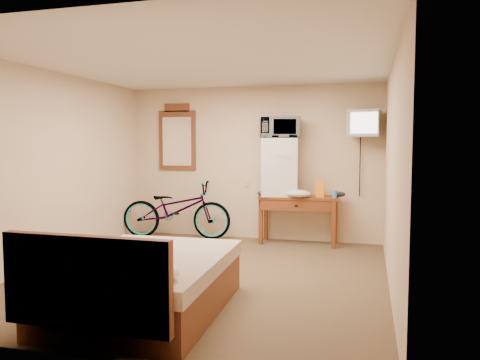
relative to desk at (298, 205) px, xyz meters
The scene contains 13 objects.
room 2.25m from the desk, 112.08° to the right, with size 4.60×4.64×2.50m.
desk is the anchor object (origin of this frame).
mini_fridge 0.66m from the desk, behind, with size 0.64×0.62×0.90m.
microwave 1.24m from the desk, behind, with size 0.60×0.41×0.33m, color silver.
snack_bag 0.42m from the desk, ahead, with size 0.13×0.07×0.25m, color orange.
blue_cup 0.59m from the desk, ahead, with size 0.07×0.07×0.12m, color #3B87C8.
cloth_cream 0.24m from the desk, 80.78° to the right, with size 0.38×0.29×0.12m, color beige.
cloth_dark_a 0.54m from the desk, 164.94° to the right, with size 0.24×0.18×0.09m, color black.
cloth_dark_b 0.66m from the desk, ahead, with size 0.18×0.15×0.08m, color black.
crt_television 1.58m from the desk, ahead, with size 0.49×0.59×0.40m.
wall_mirror 2.38m from the desk, behind, with size 0.66×0.04×1.12m.
bicycle 2.02m from the desk, behind, with size 0.64×1.82×0.96m, color black.
bed 3.53m from the desk, 105.33° to the right, with size 1.47×1.95×0.90m.
Camera 1 is at (1.86, -5.17, 1.56)m, focal length 35.00 mm.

